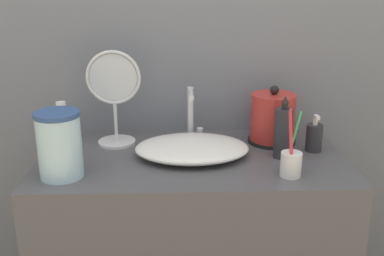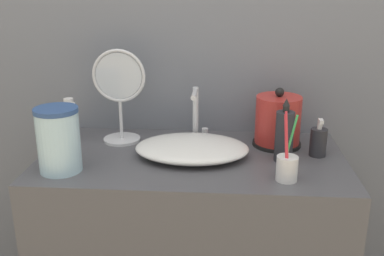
{
  "view_description": "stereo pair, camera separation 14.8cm",
  "coord_description": "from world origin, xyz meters",
  "views": [
    {
      "loc": [
        -0.04,
        -1.13,
        1.37
      ],
      "look_at": [
        0.0,
        0.27,
        0.9
      ],
      "focal_mm": 42.0,
      "sensor_mm": 36.0,
      "label": 1
    },
    {
      "loc": [
        0.1,
        -1.13,
        1.37
      ],
      "look_at": [
        0.0,
        0.27,
        0.9
      ],
      "focal_mm": 42.0,
      "sensor_mm": 36.0,
      "label": 2
    }
  ],
  "objects": [
    {
      "name": "mouthwash_bottle",
      "position": [
        -0.46,
        0.39,
        0.88
      ],
      "size": [
        0.05,
        0.05,
        0.16
      ],
      "color": "white",
      "rests_on": "vanity_counter"
    },
    {
      "name": "faucet",
      "position": [
        0.01,
        0.43,
        0.91
      ],
      "size": [
        0.06,
        0.13,
        0.2
      ],
      "color": "silver",
      "rests_on": "vanity_counter"
    },
    {
      "name": "water_pitcher",
      "position": [
        -0.4,
        0.12,
        0.9
      ],
      "size": [
        0.13,
        0.13,
        0.2
      ],
      "color": "#B2DBEA",
      "rests_on": "vanity_counter"
    },
    {
      "name": "shampoo_bottle",
      "position": [
        0.3,
        0.25,
        0.89
      ],
      "size": [
        0.06,
        0.06,
        0.21
      ],
      "color": "#28282D",
      "rests_on": "vanity_counter"
    },
    {
      "name": "lotion_bottle",
      "position": [
        0.42,
        0.31,
        0.85
      ],
      "size": [
        0.06,
        0.06,
        0.13
      ],
      "color": "#28282D",
      "rests_on": "vanity_counter"
    },
    {
      "name": "electric_kettle",
      "position": [
        0.3,
        0.4,
        0.88
      ],
      "size": [
        0.17,
        0.17,
        0.21
      ],
      "color": "black",
      "rests_on": "vanity_counter"
    },
    {
      "name": "toothbrush_cup",
      "position": [
        0.29,
        0.1,
        0.84
      ],
      "size": [
        0.06,
        0.06,
        0.21
      ],
      "color": "silver",
      "rests_on": "vanity_counter"
    },
    {
      "name": "sink_basin",
      "position": [
        0.0,
        0.27,
        0.83
      ],
      "size": [
        0.38,
        0.28,
        0.06
      ],
      "color": "white",
      "rests_on": "vanity_counter"
    },
    {
      "name": "vanity_mirror",
      "position": [
        -0.27,
        0.4,
        0.98
      ],
      "size": [
        0.19,
        0.13,
        0.34
      ],
      "color": "silver",
      "rests_on": "vanity_counter"
    }
  ]
}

